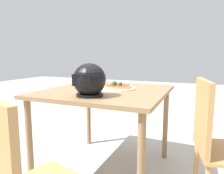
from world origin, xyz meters
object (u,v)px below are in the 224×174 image
motorcycle_helmet (89,81)px  pizza (118,86)px  dining_table (106,99)px  chair_side (217,141)px  drinking_glass (90,80)px

motorcycle_helmet → pizza: bearing=-98.4°
pizza → motorcycle_helmet: size_ratio=1.07×
dining_table → pizza: 0.15m
pizza → chair_side: bearing=160.7°
motorcycle_helmet → drinking_glass: 0.57m
dining_table → chair_side: (-0.87, 0.20, -0.17)m
pizza → dining_table: bearing=44.7°
pizza → motorcycle_helmet: motorcycle_helmet is taller
dining_table → pizza: bearing=-135.3°
drinking_glass → pizza: bearing=163.8°
dining_table → drinking_glass: drinking_glass is taller
motorcycle_helmet → chair_side: (-0.85, -0.12, -0.36)m
pizza → drinking_glass: drinking_glass is taller
chair_side → pizza: bearing=-19.3°
pizza → motorcycle_helmet: (0.06, 0.40, 0.09)m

